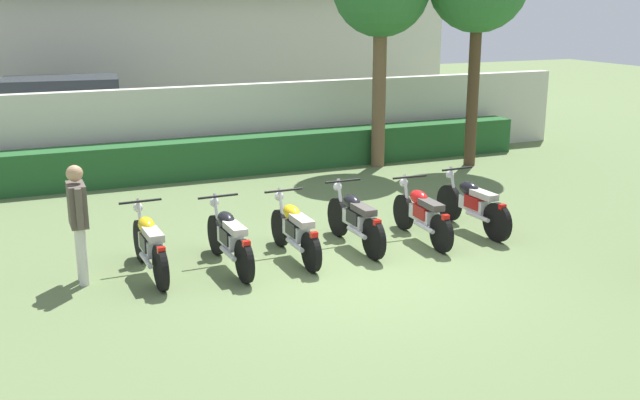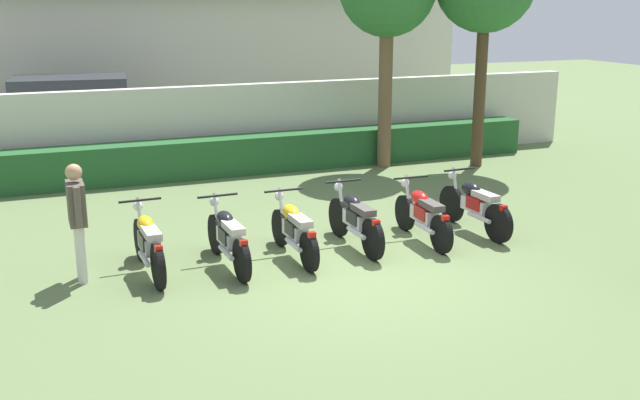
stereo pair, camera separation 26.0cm
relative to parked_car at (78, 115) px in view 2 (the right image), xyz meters
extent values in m
plane|color=#607547|center=(2.84, -10.36, -0.94)|extent=(60.00, 60.00, 0.00)
cube|color=beige|center=(2.84, -3.01, 0.00)|extent=(18.35, 0.30, 1.88)
cube|color=#235628|center=(2.84, -3.71, -0.53)|extent=(14.68, 0.70, 0.82)
cube|color=navy|center=(0.05, -0.01, -0.20)|extent=(4.67, 2.33, 1.00)
cube|color=#2D333D|center=(-0.15, 0.02, 0.63)|extent=(2.87, 1.98, 0.65)
cylinder|color=black|center=(1.72, 0.74, -0.60)|extent=(0.70, 0.29, 0.68)
cylinder|color=black|center=(1.52, -1.10, -0.60)|extent=(0.70, 0.29, 0.68)
cylinder|color=black|center=(-1.42, 1.08, -0.60)|extent=(0.70, 0.29, 0.68)
cylinder|color=black|center=(-1.62, -0.75, -0.60)|extent=(0.70, 0.29, 0.68)
cylinder|color=brown|center=(6.34, -4.25, 0.68)|extent=(0.31, 0.31, 3.22)
cylinder|color=#4C3823|center=(8.34, -5.00, 0.73)|extent=(0.26, 0.26, 3.33)
cylinder|color=black|center=(0.16, -8.64, -0.63)|extent=(0.11, 0.62, 0.62)
cylinder|color=black|center=(0.20, -9.90, -0.63)|extent=(0.11, 0.62, 0.62)
cube|color=silver|center=(0.19, -9.32, -0.48)|extent=(0.22, 0.61, 0.22)
ellipsoid|color=yellow|center=(0.18, -9.15, -0.25)|extent=(0.23, 0.45, 0.22)
cube|color=#B2ADA3|center=(0.19, -9.55, -0.27)|extent=(0.22, 0.53, 0.10)
cube|color=red|center=(0.21, -10.00, -0.35)|extent=(0.10, 0.08, 0.08)
cylinder|color=silver|center=(0.17, -8.73, -0.31)|extent=(0.06, 0.23, 0.65)
cylinder|color=black|center=(0.17, -8.82, 0.01)|extent=(0.60, 0.06, 0.04)
sphere|color=silver|center=(0.16, -8.62, -0.13)|extent=(0.14, 0.14, 0.14)
cylinder|color=silver|center=(0.07, -9.58, -0.61)|extent=(0.09, 0.55, 0.07)
cube|color=black|center=(0.19, -9.37, -0.43)|extent=(0.25, 0.37, 0.20)
cylinder|color=black|center=(1.26, -8.77, -0.64)|extent=(0.11, 0.60, 0.60)
cylinder|color=black|center=(1.30, -10.06, -0.64)|extent=(0.11, 0.60, 0.60)
cube|color=silver|center=(1.28, -9.46, -0.49)|extent=(0.22, 0.61, 0.22)
ellipsoid|color=black|center=(1.28, -9.29, -0.26)|extent=(0.23, 0.45, 0.22)
cube|color=beige|center=(1.29, -9.69, -0.28)|extent=(0.22, 0.53, 0.10)
cube|color=red|center=(1.30, -10.16, -0.36)|extent=(0.10, 0.08, 0.08)
cylinder|color=silver|center=(1.26, -8.86, -0.32)|extent=(0.06, 0.23, 0.65)
cylinder|color=black|center=(1.27, -8.95, 0.00)|extent=(0.60, 0.05, 0.04)
sphere|color=silver|center=(1.26, -8.75, -0.14)|extent=(0.14, 0.14, 0.14)
cylinder|color=silver|center=(1.17, -9.72, -0.62)|extent=(0.09, 0.55, 0.07)
cube|color=black|center=(1.28, -9.51, -0.44)|extent=(0.25, 0.37, 0.20)
cylinder|color=black|center=(2.28, -8.78, -0.65)|extent=(0.09, 0.57, 0.57)
cylinder|color=black|center=(2.29, -10.02, -0.65)|extent=(0.09, 0.57, 0.57)
cube|color=silver|center=(2.29, -9.45, -0.50)|extent=(0.20, 0.60, 0.22)
ellipsoid|color=yellow|center=(2.28, -9.28, -0.27)|extent=(0.22, 0.44, 0.22)
cube|color=#B2ADA3|center=(2.29, -9.68, -0.29)|extent=(0.20, 0.52, 0.10)
cube|color=red|center=(2.29, -10.12, -0.37)|extent=(0.10, 0.08, 0.08)
cylinder|color=silver|center=(2.28, -8.87, -0.33)|extent=(0.05, 0.23, 0.65)
cylinder|color=black|center=(2.28, -8.96, -0.01)|extent=(0.60, 0.04, 0.04)
sphere|color=silver|center=(2.28, -8.76, -0.15)|extent=(0.14, 0.14, 0.14)
cylinder|color=silver|center=(2.17, -9.70, -0.63)|extent=(0.07, 0.55, 0.07)
cube|color=black|center=(2.29, -9.50, -0.45)|extent=(0.24, 0.36, 0.20)
cylinder|color=black|center=(3.32, -8.67, -0.62)|extent=(0.10, 0.62, 0.62)
cylinder|color=black|center=(3.33, -9.91, -0.62)|extent=(0.10, 0.62, 0.62)
cube|color=silver|center=(3.32, -9.34, -0.47)|extent=(0.21, 0.60, 0.22)
ellipsoid|color=black|center=(3.32, -9.17, -0.24)|extent=(0.22, 0.44, 0.22)
cube|color=#4C4742|center=(3.33, -9.57, -0.26)|extent=(0.20, 0.52, 0.10)
cube|color=red|center=(3.33, -10.01, -0.34)|extent=(0.10, 0.08, 0.08)
cylinder|color=silver|center=(3.32, -8.76, -0.30)|extent=(0.05, 0.23, 0.65)
cylinder|color=black|center=(3.32, -8.85, 0.02)|extent=(0.60, 0.04, 0.04)
sphere|color=silver|center=(3.32, -8.65, -0.12)|extent=(0.14, 0.14, 0.14)
cylinder|color=silver|center=(3.21, -9.59, -0.60)|extent=(0.08, 0.55, 0.07)
cube|color=black|center=(3.32, -9.39, -0.42)|extent=(0.24, 0.36, 0.20)
cylinder|color=black|center=(4.46, -8.78, -0.64)|extent=(0.11, 0.59, 0.59)
cylinder|color=black|center=(4.42, -10.03, -0.64)|extent=(0.11, 0.59, 0.59)
cube|color=silver|center=(4.44, -9.46, -0.49)|extent=(0.22, 0.61, 0.22)
ellipsoid|color=red|center=(4.45, -9.29, -0.26)|extent=(0.24, 0.45, 0.22)
cube|color=#4C4742|center=(4.43, -9.69, -0.28)|extent=(0.22, 0.53, 0.10)
cube|color=red|center=(4.41, -10.13, -0.36)|extent=(0.10, 0.08, 0.08)
cylinder|color=silver|center=(4.46, -8.87, -0.32)|extent=(0.06, 0.23, 0.65)
cylinder|color=black|center=(4.46, -8.96, 0.00)|extent=(0.60, 0.06, 0.04)
sphere|color=silver|center=(4.47, -8.76, -0.14)|extent=(0.14, 0.14, 0.14)
cylinder|color=silver|center=(4.31, -9.70, -0.62)|extent=(0.09, 0.55, 0.07)
cube|color=#A51414|center=(4.44, -9.51, -0.44)|extent=(0.25, 0.37, 0.20)
cylinder|color=black|center=(5.45, -8.64, -0.62)|extent=(0.12, 0.63, 0.63)
cylinder|color=black|center=(5.51, -9.93, -0.62)|extent=(0.12, 0.63, 0.63)
cube|color=silver|center=(5.48, -9.34, -0.47)|extent=(0.23, 0.61, 0.22)
ellipsoid|color=black|center=(5.47, -9.17, -0.24)|extent=(0.24, 0.45, 0.22)
cube|color=#B2ADA3|center=(5.49, -9.57, -0.26)|extent=(0.22, 0.53, 0.10)
cube|color=red|center=(5.51, -10.03, -0.34)|extent=(0.10, 0.08, 0.08)
cylinder|color=silver|center=(5.45, -8.73, -0.30)|extent=(0.06, 0.23, 0.65)
cylinder|color=black|center=(5.46, -8.82, 0.02)|extent=(0.60, 0.06, 0.04)
sphere|color=silver|center=(5.45, -8.62, -0.12)|extent=(0.14, 0.14, 0.14)
cylinder|color=silver|center=(5.37, -9.59, -0.60)|extent=(0.09, 0.55, 0.07)
cube|color=#A51414|center=(5.48, -9.39, -0.42)|extent=(0.26, 0.37, 0.20)
cylinder|color=silver|center=(-0.71, -9.10, -0.53)|extent=(0.13, 0.13, 0.81)
cylinder|color=silver|center=(-0.71, -9.31, -0.53)|extent=(0.13, 0.13, 0.81)
cube|color=brown|center=(-0.71, -9.20, 0.15)|extent=(0.22, 0.47, 0.57)
cylinder|color=brown|center=(-0.71, -8.92, 0.17)|extent=(0.09, 0.09, 0.54)
cylinder|color=brown|center=(-0.71, -9.49, 0.17)|extent=(0.09, 0.09, 0.54)
sphere|color=tan|center=(-0.71, -9.20, 0.58)|extent=(0.22, 0.22, 0.22)
camera|label=1|loc=(-1.47, -19.13, 2.76)|focal=41.67mm
camera|label=2|loc=(-1.23, -19.23, 2.76)|focal=41.67mm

